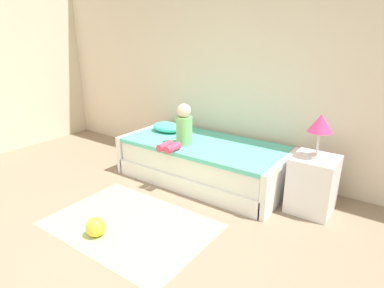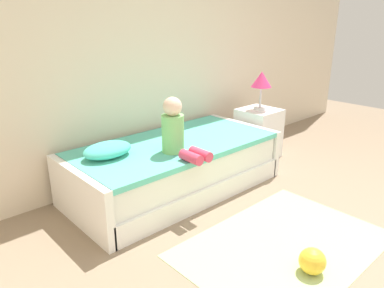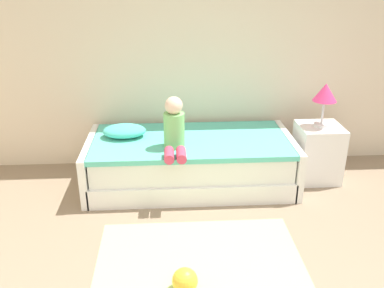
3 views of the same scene
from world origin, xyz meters
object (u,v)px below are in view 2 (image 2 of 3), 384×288
object	(u,v)px
nightstand	(258,133)
table_lamp	(261,81)
pillow	(108,150)
toy_ball	(312,261)
bed	(175,167)
child_figure	(176,131)

from	to	relation	value
nightstand	table_lamp	size ratio (longest dim) A/B	1.33
pillow	toy_ball	bearing A→B (deg)	-72.53
bed	pillow	size ratio (longest dim) A/B	4.80
child_figure	bed	bearing A→B (deg)	53.84
bed	toy_ball	world-z (taller)	bed
nightstand	pillow	distance (m)	2.04
pillow	table_lamp	bearing A→B (deg)	-2.27
child_figure	nightstand	bearing A→B (deg)	9.30
bed	pillow	world-z (taller)	pillow
nightstand	pillow	world-z (taller)	pillow
bed	table_lamp	bearing A→B (deg)	0.85
toy_ball	bed	bearing A→B (deg)	85.19
child_figure	toy_ball	xyz separation A→B (m)	(0.03, -1.38, -0.61)
pillow	nightstand	bearing A→B (deg)	-2.27
bed	pillow	bearing A→B (deg)	171.54
pillow	child_figure	bearing A→B (deg)	-33.03
nightstand	child_figure	world-z (taller)	child_figure
bed	table_lamp	xyz separation A→B (m)	(1.35, 0.02, 0.69)
pillow	bed	bearing A→B (deg)	-8.46
child_figure	pillow	world-z (taller)	child_figure
nightstand	child_figure	size ratio (longest dim) A/B	1.18
bed	pillow	distance (m)	0.75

